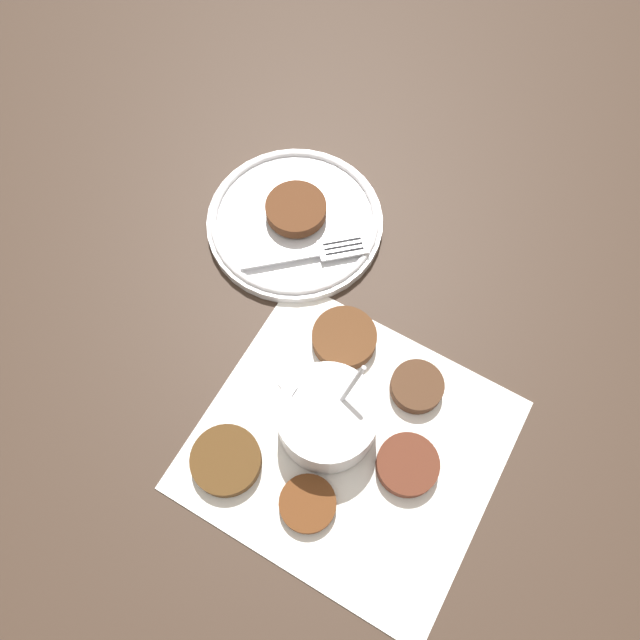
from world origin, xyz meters
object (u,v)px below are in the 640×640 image
sauce_bowl (328,416)px  fork (318,252)px  serving_plate (295,221)px  fritter_on_plate (296,209)px

sauce_bowl → fork: sauce_bowl is taller
sauce_bowl → fork: (0.12, -0.17, -0.01)m
serving_plate → fritter_on_plate: fritter_on_plate is taller
serving_plate → fork: (-0.05, 0.03, 0.01)m
fork → serving_plate: bearing=-28.2°
fritter_on_plate → fork: (-0.05, 0.03, -0.01)m
sauce_bowl → serving_plate: 0.27m
fork → sauce_bowl: bearing=124.4°
serving_plate → fork: 0.06m
sauce_bowl → fritter_on_plate: 0.27m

